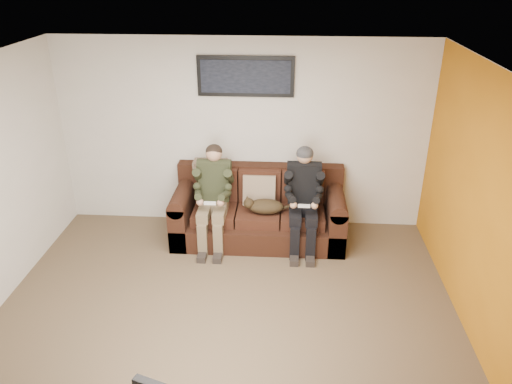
# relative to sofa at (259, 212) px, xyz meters

# --- Properties ---
(floor) EXTENTS (5.00, 5.00, 0.00)m
(floor) POSITION_rel_sofa_xyz_m (-0.25, -1.83, -0.35)
(floor) COLOR brown
(floor) RESTS_ON ground
(ceiling) EXTENTS (5.00, 5.00, 0.00)m
(ceiling) POSITION_rel_sofa_xyz_m (-0.25, -1.83, 2.25)
(ceiling) COLOR silver
(ceiling) RESTS_ON ground
(wall_back) EXTENTS (5.00, 0.00, 5.00)m
(wall_back) POSITION_rel_sofa_xyz_m (-0.25, 0.42, 0.95)
(wall_back) COLOR beige
(wall_back) RESTS_ON ground
(wall_right) EXTENTS (0.00, 4.50, 4.50)m
(wall_right) POSITION_rel_sofa_xyz_m (2.25, -1.83, 0.95)
(wall_right) COLOR beige
(wall_right) RESTS_ON ground
(accent_wall_right) EXTENTS (0.00, 4.50, 4.50)m
(accent_wall_right) POSITION_rel_sofa_xyz_m (2.24, -1.83, 0.95)
(accent_wall_right) COLOR #BD7012
(accent_wall_right) RESTS_ON ground
(sofa) EXTENTS (2.26, 0.98, 0.93)m
(sofa) POSITION_rel_sofa_xyz_m (0.00, 0.00, 0.00)
(sofa) COLOR black
(sofa) RESTS_ON ground
(throw_pillow) EXTENTS (0.43, 0.21, 0.43)m
(throw_pillow) POSITION_rel_sofa_xyz_m (-0.00, 0.04, 0.31)
(throw_pillow) COLOR #8A735A
(throw_pillow) RESTS_ON sofa
(throw_blanket) EXTENTS (0.46, 0.23, 0.08)m
(throw_blanket) POSITION_rel_sofa_xyz_m (-0.69, 0.28, 0.58)
(throw_blanket) COLOR gray
(throw_blanket) RESTS_ON sofa
(person_left) EXTENTS (0.51, 0.87, 1.31)m
(person_left) POSITION_rel_sofa_xyz_m (-0.58, -0.19, 0.39)
(person_left) COLOR brown
(person_left) RESTS_ON sofa
(person_right) EXTENTS (0.51, 0.86, 1.32)m
(person_right) POSITION_rel_sofa_xyz_m (0.58, -0.19, 0.39)
(person_right) COLOR black
(person_right) RESTS_ON sofa
(cat) EXTENTS (0.66, 0.26, 0.24)m
(cat) POSITION_rel_sofa_xyz_m (0.08, -0.22, 0.20)
(cat) COLOR #3F2F19
(cat) RESTS_ON sofa
(framed_poster) EXTENTS (1.25, 0.05, 0.52)m
(framed_poster) POSITION_rel_sofa_xyz_m (-0.20, 0.39, 1.75)
(framed_poster) COLOR black
(framed_poster) RESTS_ON wall_back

